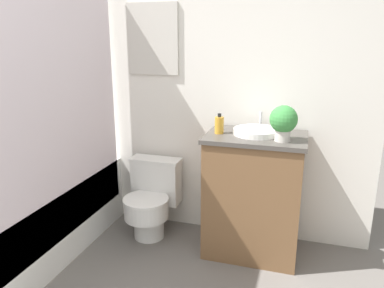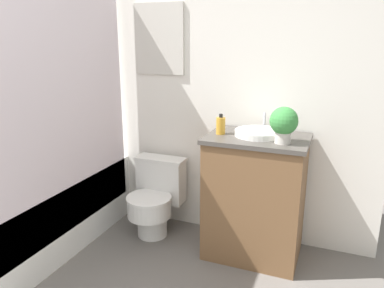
{
  "view_description": "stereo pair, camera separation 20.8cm",
  "coord_description": "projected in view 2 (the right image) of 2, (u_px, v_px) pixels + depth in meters",
  "views": [
    {
      "loc": [
        1.06,
        -0.6,
        1.54
      ],
      "look_at": [
        0.35,
        1.73,
        0.85
      ],
      "focal_mm": 35.0,
      "sensor_mm": 36.0,
      "label": 1
    },
    {
      "loc": [
        1.26,
        -0.53,
        1.54
      ],
      "look_at": [
        0.35,
        1.73,
        0.85
      ],
      "focal_mm": 35.0,
      "sensor_mm": 36.0,
      "label": 2
    }
  ],
  "objects": [
    {
      "name": "potted_plant",
      "position": [
        284.0,
        123.0,
        2.35
      ],
      "size": [
        0.18,
        0.18,
        0.23
      ],
      "color": "beige",
      "rests_on": "vanity"
    },
    {
      "name": "sink",
      "position": [
        259.0,
        133.0,
        2.56
      ],
      "size": [
        0.32,
        0.36,
        0.13
      ],
      "color": "white",
      "rests_on": "vanity"
    },
    {
      "name": "shower_area",
      "position": [
        41.0,
        208.0,
        2.81
      ],
      "size": [
        0.66,
        1.49,
        1.98
      ],
      "color": "white",
      "rests_on": "ground_plane"
    },
    {
      "name": "toilet",
      "position": [
        155.0,
        198.0,
        3.01
      ],
      "size": [
        0.41,
        0.48,
        0.61
      ],
      "color": "white",
      "rests_on": "ground_plane"
    },
    {
      "name": "vanity",
      "position": [
        255.0,
        197.0,
        2.66
      ],
      "size": [
        0.69,
        0.49,
        0.9
      ],
      "color": "brown",
      "rests_on": "ground_plane"
    },
    {
      "name": "soap_bottle",
      "position": [
        221.0,
        125.0,
        2.59
      ],
      "size": [
        0.06,
        0.06,
        0.14
      ],
      "color": "gold",
      "rests_on": "vanity"
    },
    {
      "name": "wall_back",
      "position": [
        174.0,
        75.0,
        2.97
      ],
      "size": [
        3.2,
        0.07,
        2.5
      ],
      "color": "white",
      "rests_on": "ground_plane"
    }
  ]
}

